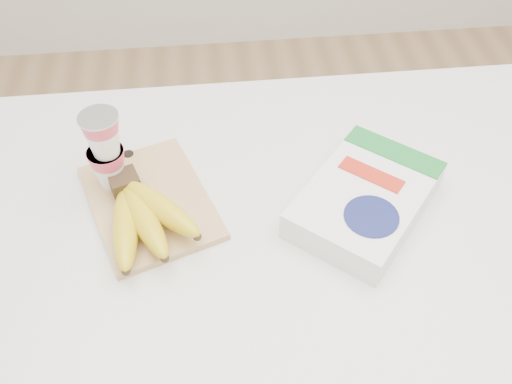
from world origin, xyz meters
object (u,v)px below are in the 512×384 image
bananas (142,215)px  table (283,356)px  cutting_board (150,202)px  yogurt_stack (105,149)px  cereal_box (365,199)px

bananas → table: bearing=-5.2°
cutting_board → yogurt_stack: 0.12m
table → cutting_board: (-0.24, 0.08, 0.47)m
cereal_box → cutting_board: bearing=-147.9°
table → bananas: (-0.25, 0.02, 0.50)m
yogurt_stack → cereal_box: (0.43, -0.10, -0.07)m
yogurt_stack → table: bearing=-22.7°
table → cereal_box: 0.51m
cutting_board → cereal_box: (0.36, -0.05, 0.02)m
table → cereal_box: bearing=12.0°
cutting_board → cereal_box: bearing=-27.5°
cutting_board → yogurt_stack: yogurt_stack is taller
cutting_board → yogurt_stack: size_ratio=1.70×
yogurt_stack → bananas: bearing=-61.9°
yogurt_stack → cereal_box: bearing=-13.0°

